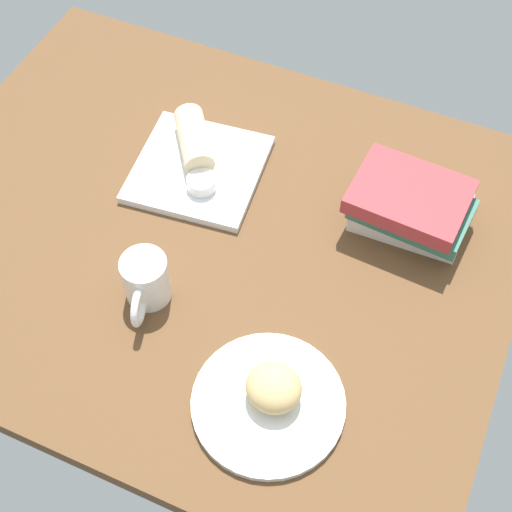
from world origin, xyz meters
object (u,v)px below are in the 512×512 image
round_plate (268,404)px  scone_pastry (274,388)px  coffee_mug (145,281)px  breakfast_wrap (194,140)px  book_stack (411,205)px  sauce_cup (202,183)px  square_plate (198,169)px

round_plate → scone_pastry: (-0.31, -1.23, 3.62)cm
round_plate → coffee_mug: bearing=-21.1°
breakfast_wrap → book_stack: book_stack is taller
round_plate → scone_pastry: scone_pastry is taller
scone_pastry → breakfast_wrap: bearing=-50.6°
scone_pastry → coffee_mug: (26.25, -8.77, 0.34)cm
round_plate → sauce_cup: (27.41, -33.56, 2.22)cm
round_plate → coffee_mug: coffee_mug is taller
round_plate → square_plate: size_ratio=1.01×
square_plate → breakfast_wrap: (2.32, -3.45, 3.61)cm
round_plate → sauce_cup: bearing=-50.8°
square_plate → book_stack: book_stack is taller
scone_pastry → book_stack: 41.90cm
breakfast_wrap → square_plate: bearing=88.3°
round_plate → book_stack: bearing=-102.1°
coffee_mug → square_plate: bearing=-81.1°
book_stack → coffee_mug: 47.58cm
scone_pastry → book_stack: size_ratio=0.40×
breakfast_wrap → book_stack: (-41.71, -0.88, 0.23)cm
sauce_cup → book_stack: 37.53cm
scone_pastry → sauce_cup: 42.60cm
coffee_mug → scone_pastry: bearing=161.5°
round_plate → book_stack: 43.35cm
square_plate → sauce_cup: 5.61cm
round_plate → breakfast_wrap: (32.63, -41.32, 3.71)cm
breakfast_wrap → sauce_cup: bearing=88.3°
sauce_cup → round_plate: bearing=129.2°
sauce_cup → coffee_mug: bearing=93.5°
square_plate → round_plate: bearing=128.7°
round_plate → book_stack: book_stack is taller
scone_pastry → book_stack: bearing=-102.1°
round_plate → book_stack: (-9.08, -42.20, 3.94)cm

